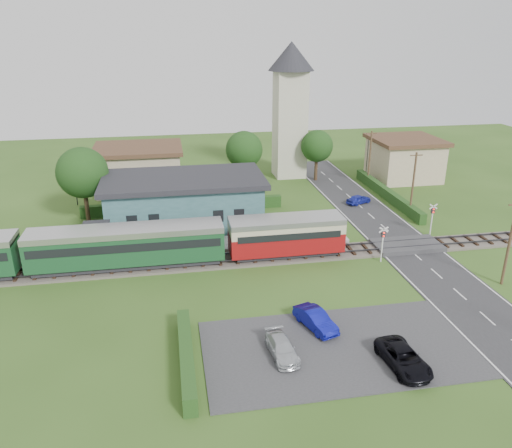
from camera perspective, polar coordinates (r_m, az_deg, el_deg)
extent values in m
plane|color=#2D4C19|center=(43.30, 6.04, -4.70)|extent=(120.00, 120.00, 0.00)
cube|color=#4C443D|center=(44.99, 5.35, -3.49)|extent=(76.00, 3.20, 0.20)
cube|color=#3F3F47|center=(44.23, 5.61, -3.50)|extent=(76.00, 0.08, 0.15)
cube|color=#3F3F47|center=(45.49, 5.13, -2.76)|extent=(76.00, 0.08, 0.15)
cube|color=#28282B|center=(46.90, 17.89, -3.53)|extent=(6.00, 70.00, 0.05)
cube|color=#333335|center=(33.02, 9.28, -13.83)|extent=(17.00, 9.00, 0.08)
cube|color=#333335|center=(48.43, 16.86, -2.35)|extent=(6.20, 3.40, 0.45)
cube|color=gray|center=(46.43, -7.71, -2.61)|extent=(30.00, 3.00, 0.45)
cube|color=beige|center=(46.35, -17.71, -1.61)|extent=(2.00, 2.00, 2.40)
cube|color=#232328|center=(45.89, -17.89, -0.14)|extent=(2.30, 2.30, 0.15)
cube|color=#335D60|center=(51.05, -8.16, 2.22)|extent=(15.00, 8.00, 4.80)
cube|color=#232328|center=(50.25, -8.32, 5.08)|extent=(16.00, 9.00, 0.50)
cube|color=#232328|center=(47.80, -7.87, -0.76)|extent=(1.20, 0.12, 2.20)
cube|color=black|center=(47.47, -13.98, 0.31)|extent=(1.00, 0.12, 1.20)
cube|color=black|center=(47.35, -11.58, 0.46)|extent=(1.00, 0.12, 1.20)
cube|color=black|center=(47.51, -4.34, 0.92)|extent=(1.00, 0.12, 1.20)
cube|color=black|center=(47.73, -1.95, 1.07)|extent=(1.00, 0.12, 1.20)
cube|color=#232328|center=(44.42, 3.42, -3.08)|extent=(9.00, 2.20, 0.50)
cube|color=maroon|center=(44.02, 3.45, -1.89)|extent=(10.00, 2.80, 1.80)
cube|color=#BEB695|center=(43.54, 3.48, -0.38)|extent=(10.00, 2.82, 0.90)
cube|color=black|center=(43.67, 3.47, -0.80)|extent=(9.00, 2.88, 0.60)
cube|color=#ABABAB|center=(43.31, 3.50, 0.42)|extent=(10.00, 2.90, 0.45)
cube|color=#232328|center=(43.52, -14.33, -4.29)|extent=(15.20, 2.20, 0.50)
cube|color=#164424|center=(42.91, -14.51, -2.48)|extent=(16.00, 2.80, 2.60)
cube|color=black|center=(42.76, -14.56, -1.99)|extent=(15.40, 2.86, 0.70)
cube|color=#ABABAB|center=(42.38, -14.69, -0.74)|extent=(16.00, 2.90, 0.50)
cube|color=beige|center=(68.33, 3.88, 11.23)|extent=(4.00, 4.00, 14.00)
cone|color=#232328|center=(67.36, 4.07, 18.62)|extent=(6.00, 6.00, 3.60)
cube|color=tan|center=(64.52, -13.18, 6.01)|extent=(10.00, 8.00, 5.00)
cube|color=#472D1E|center=(63.88, -13.38, 8.39)|extent=(10.80, 8.80, 0.50)
cube|color=tan|center=(70.74, 16.55, 7.02)|extent=(8.00, 8.00, 5.00)
cube|color=#472D1E|center=(70.15, 16.79, 9.19)|extent=(8.80, 8.80, 0.50)
cube|color=#193814|center=(31.21, -7.96, -14.82)|extent=(0.80, 9.00, 1.20)
cube|color=#193814|center=(61.84, 14.74, 3.37)|extent=(0.80, 18.00, 1.20)
cube|color=#193814|center=(55.87, -8.27, 2.01)|extent=(22.00, 0.80, 1.30)
cylinder|color=#332316|center=(54.68, -18.80, 2.20)|extent=(0.44, 0.44, 4.12)
sphere|color=#143311|center=(53.75, -19.22, 5.56)|extent=(5.20, 5.20, 5.20)
cylinder|color=#332316|center=(63.32, -1.34, 5.75)|extent=(0.44, 0.44, 3.85)
sphere|color=#143311|center=(62.55, -1.37, 8.50)|extent=(4.60, 4.60, 4.60)
cylinder|color=#332316|center=(67.41, 6.87, 6.44)|extent=(0.44, 0.44, 3.58)
sphere|color=#143311|center=(66.74, 6.98, 8.84)|extent=(4.20, 4.20, 4.20)
cylinder|color=#473321|center=(43.19, 26.97, -2.02)|extent=(0.22, 0.22, 7.00)
cylinder|color=#473321|center=(55.88, 17.50, 4.31)|extent=(0.22, 0.22, 7.00)
cube|color=#473321|center=(55.08, 17.87, 7.49)|extent=(1.40, 0.10, 0.10)
cylinder|color=#473321|center=(66.34, 12.86, 7.35)|extent=(0.22, 0.22, 7.00)
cube|color=#473321|center=(65.68, 13.09, 10.06)|extent=(1.40, 0.10, 0.10)
cylinder|color=silver|center=(44.45, 14.22, -2.43)|extent=(0.12, 0.12, 3.00)
cube|color=#232328|center=(44.03, 14.35, -1.12)|extent=(0.35, 0.18, 0.55)
sphere|color=#FF190C|center=(43.88, 14.43, -1.00)|extent=(0.14, 0.14, 0.14)
sphere|color=#FF190C|center=(43.99, 14.39, -1.36)|extent=(0.14, 0.14, 0.14)
cube|color=silver|center=(43.89, 14.39, -0.64)|extent=(0.84, 0.05, 0.55)
cube|color=silver|center=(43.89, 14.39, -0.64)|extent=(0.84, 0.05, 0.55)
cylinder|color=silver|center=(51.57, 19.43, 0.32)|extent=(0.12, 0.12, 3.00)
cube|color=#232328|center=(51.21, 19.57, 1.47)|extent=(0.35, 0.18, 0.55)
sphere|color=#FF190C|center=(51.06, 19.66, 1.59)|extent=(0.14, 0.14, 0.14)
sphere|color=#FF190C|center=(51.16, 19.62, 1.27)|extent=(0.14, 0.14, 0.14)
cube|color=silver|center=(51.08, 19.63, 1.90)|extent=(0.84, 0.05, 0.55)
cube|color=silver|center=(51.08, 19.63, 1.90)|extent=(0.84, 0.05, 0.55)
cylinder|color=#3F3F47|center=(60.55, -19.99, 4.29)|extent=(0.14, 0.14, 5.00)
sphere|color=orange|center=(59.92, -20.29, 6.57)|extent=(0.30, 0.30, 0.30)
cylinder|color=#3F3F47|center=(71.74, 12.62, 7.57)|extent=(0.14, 0.14, 5.00)
sphere|color=orange|center=(71.21, 12.78, 9.53)|extent=(0.30, 0.30, 0.30)
imported|color=#202AAA|center=(59.08, 11.65, 2.79)|extent=(3.35, 2.44, 1.06)
imported|color=#0C0F83|center=(34.43, 6.82, -10.77)|extent=(2.47, 3.99, 1.24)
imported|color=#B4B8BD|center=(31.69, 2.98, -13.98)|extent=(1.79, 3.73, 1.05)
imported|color=black|center=(31.94, 16.51, -14.49)|extent=(2.33, 4.44, 1.19)
imported|color=gray|center=(46.50, 1.24, -0.82)|extent=(0.73, 0.51, 1.88)
imported|color=gray|center=(46.16, -15.35, -1.85)|extent=(0.82, 0.98, 1.79)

